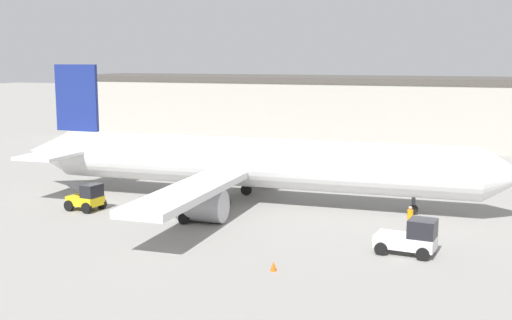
{
  "coord_description": "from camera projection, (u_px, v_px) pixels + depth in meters",
  "views": [
    {
      "loc": [
        17.99,
        -46.38,
        11.32
      ],
      "look_at": [
        0.0,
        0.0,
        3.44
      ],
      "focal_mm": 45.0,
      "sensor_mm": 36.0,
      "label": 1
    }
  ],
  "objects": [
    {
      "name": "ground_plane",
      "position": [
        256.0,
        203.0,
        50.91
      ],
      "size": [
        400.0,
        400.0,
        0.0
      ],
      "primitive_type": "plane",
      "color": "gray"
    },
    {
      "name": "terminal_building",
      "position": [
        406.0,
        110.0,
        87.16
      ],
      "size": [
        99.32,
        16.63,
        8.83
      ],
      "color": "#ADA89E",
      "rests_on": "ground_plane"
    },
    {
      "name": "airplane",
      "position": [
        245.0,
        163.0,
        50.71
      ],
      "size": [
        41.33,
        32.61,
        10.84
      ],
      "rotation": [
        0.0,
        0.0,
        0.05
      ],
      "color": "silver",
      "rests_on": "ground_plane"
    },
    {
      "name": "ground_crew_worker",
      "position": [
        410.0,
        218.0,
        42.29
      ],
      "size": [
        0.38,
        0.38,
        1.72
      ],
      "rotation": [
        0.0,
        0.0,
        2.77
      ],
      "color": "#1E2338",
      "rests_on": "ground_plane"
    },
    {
      "name": "baggage_tug",
      "position": [
        199.0,
        206.0,
        45.26
      ],
      "size": [
        3.37,
        3.15,
        2.15
      ],
      "rotation": [
        0.0,
        0.0,
        0.57
      ],
      "color": "silver",
      "rests_on": "ground_plane"
    },
    {
      "name": "belt_loader_truck",
      "position": [
        87.0,
        198.0,
        48.26
      ],
      "size": [
        2.72,
        2.21,
        2.03
      ],
      "rotation": [
        0.0,
        0.0,
        -0.11
      ],
      "color": "yellow",
      "rests_on": "ground_plane"
    },
    {
      "name": "pushback_tug",
      "position": [
        411.0,
        238.0,
        37.31
      ],
      "size": [
        3.57,
        2.25,
        2.17
      ],
      "rotation": [
        0.0,
        0.0,
        -0.08
      ],
      "color": "silver",
      "rests_on": "ground_plane"
    },
    {
      "name": "safety_cone_near",
      "position": [
        273.0,
        266.0,
        34.52
      ],
      "size": [
        0.36,
        0.36,
        0.55
      ],
      "color": "#EF590F",
      "rests_on": "ground_plane"
    }
  ]
}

